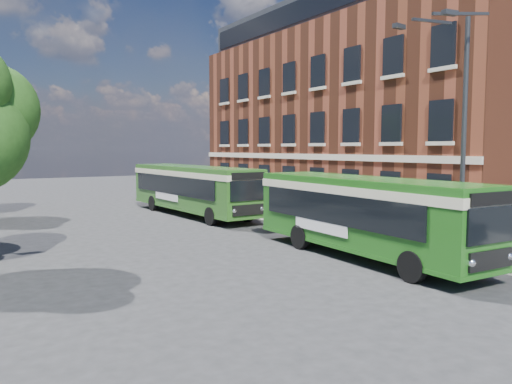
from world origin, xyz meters
TOP-DOWN VIEW (x-y plane):
  - ground at (0.00, 0.00)m, footprint 120.00×120.00m
  - pavement at (7.00, 8.00)m, footprint 6.00×48.00m
  - kerb_line at (3.95, 8.00)m, footprint 0.12×48.00m
  - brick_office at (14.00, 12.00)m, footprint 12.10×26.00m
  - street_lamp at (4.84, -2.00)m, footprint 2.96×2.38m
  - bus_front at (1.75, -0.31)m, footprint 2.96×10.86m
  - bus_rear at (1.35, 14.18)m, footprint 3.14×12.68m
  - pedestrian_a at (4.60, -1.66)m, footprint 0.76×0.71m

SIDE VIEW (x-z plane):
  - ground at x=0.00m, z-range 0.00..0.00m
  - kerb_line at x=3.95m, z-range 0.00..0.01m
  - pavement at x=7.00m, z-range 0.00..0.15m
  - pedestrian_a at x=4.60m, z-range 0.15..1.88m
  - bus_front at x=1.75m, z-range 0.32..3.34m
  - bus_rear at x=1.35m, z-range 0.32..3.34m
  - street_lamp at x=4.84m, z-range 0.29..9.29m
  - brick_office at x=14.00m, z-range -0.13..14.07m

